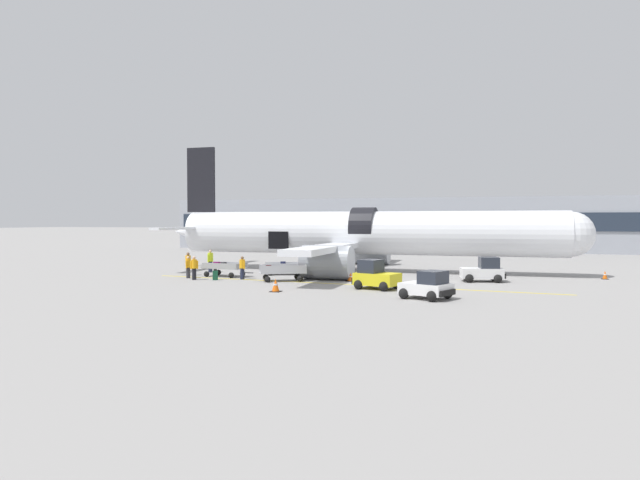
% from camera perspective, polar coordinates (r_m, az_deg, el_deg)
% --- Properties ---
extents(ground_plane, '(500.00, 500.00, 0.00)m').
position_cam_1_polar(ground_plane, '(38.16, 4.51, -4.15)').
color(ground_plane, gray).
extents(apron_marking_line, '(27.71, 3.09, 0.01)m').
position_cam_1_polar(apron_marking_line, '(36.54, 1.84, -4.41)').
color(apron_marking_line, yellow).
rests_on(apron_marking_line, ground_plane).
extents(terminal_strip, '(73.69, 12.99, 7.06)m').
position_cam_1_polar(terminal_strip, '(81.78, 11.39, 1.56)').
color(terminal_strip, '#9EA3AD').
rests_on(terminal_strip, ground_plane).
extents(airplane, '(33.97, 26.23, 10.38)m').
position_cam_1_polar(airplane, '(45.58, 3.93, 0.54)').
color(airplane, white).
rests_on(airplane, ground_plane).
extents(baggage_tug_lead, '(3.01, 2.33, 1.64)m').
position_cam_1_polar(baggage_tug_lead, '(39.35, 16.05, -3.01)').
color(baggage_tug_lead, white).
rests_on(baggage_tug_lead, ground_plane).
extents(baggage_tug_mid, '(2.95, 2.66, 1.48)m').
position_cam_1_polar(baggage_tug_mid, '(30.06, 10.73, -4.61)').
color(baggage_tug_mid, white).
rests_on(baggage_tug_mid, ground_plane).
extents(baggage_tug_rear, '(2.91, 2.52, 1.73)m').
position_cam_1_polar(baggage_tug_rear, '(34.03, 5.56, -3.66)').
color(baggage_tug_rear, yellow).
rests_on(baggage_tug_rear, ground_plane).
extents(baggage_cart_loading, '(4.00, 2.15, 1.06)m').
position_cam_1_polar(baggage_cart_loading, '(41.86, -9.49, -2.88)').
color(baggage_cart_loading, '#999BA0').
rests_on(baggage_cart_loading, ground_plane).
extents(baggage_cart_queued, '(3.89, 2.69, 0.95)m').
position_cam_1_polar(baggage_cart_queued, '(43.01, -3.54, -2.87)').
color(baggage_cart_queued, '#B7BABF').
rests_on(baggage_cart_queued, ground_plane).
extents(baggage_cart_empty, '(3.88, 2.71, 1.08)m').
position_cam_1_polar(baggage_cart_empty, '(38.36, -3.58, -3.27)').
color(baggage_cart_empty, '#B7BABF').
rests_on(baggage_cart_empty, ground_plane).
extents(ground_crew_loader_a, '(0.48, 0.59, 1.70)m').
position_cam_1_polar(ground_crew_loader_a, '(43.21, -13.05, -2.28)').
color(ground_crew_loader_a, '#1E2338').
rests_on(ground_crew_loader_a, ground_plane).
extents(ground_crew_loader_b, '(0.52, 0.51, 1.62)m').
position_cam_1_polar(ground_crew_loader_b, '(39.91, -12.48, -2.69)').
color(ground_crew_loader_b, black).
rests_on(ground_crew_loader_b, ground_plane).
extents(ground_crew_driver, '(0.38, 0.54, 1.55)m').
position_cam_1_polar(ground_crew_driver, '(41.17, -13.05, -2.60)').
color(ground_crew_driver, '#2D2D33').
rests_on(ground_crew_driver, ground_plane).
extents(ground_crew_supervisor, '(0.48, 0.62, 1.76)m').
position_cam_1_polar(ground_crew_supervisor, '(45.45, -10.91, -2.02)').
color(ground_crew_supervisor, '#1E2338').
rests_on(ground_crew_supervisor, ground_plane).
extents(ground_crew_helper, '(0.55, 0.48, 1.59)m').
position_cam_1_polar(ground_crew_helper, '(39.62, -7.78, -2.72)').
color(ground_crew_helper, '#1E2338').
rests_on(ground_crew_helper, ground_plane).
extents(suitcase_on_tarmac_upright, '(0.41, 0.35, 0.76)m').
position_cam_1_polar(suitcase_on_tarmac_upright, '(39.50, -10.43, -3.49)').
color(suitcase_on_tarmac_upright, '#14472D').
rests_on(suitcase_on_tarmac_upright, ground_plane).
extents(safety_cone_nose, '(0.45, 0.45, 0.59)m').
position_cam_1_polar(safety_cone_nose, '(44.09, 26.61, -3.17)').
color(safety_cone_nose, black).
rests_on(safety_cone_nose, ground_plane).
extents(safety_cone_engine_left, '(0.61, 0.61, 0.76)m').
position_cam_1_polar(safety_cone_engine_left, '(32.64, -4.46, -4.56)').
color(safety_cone_engine_left, black).
rests_on(safety_cone_engine_left, ground_plane).
extents(safety_cone_wingtip, '(0.61, 0.61, 0.58)m').
position_cam_1_polar(safety_cone_wingtip, '(38.15, 3.09, -3.74)').
color(safety_cone_wingtip, black).
rests_on(safety_cone_wingtip, ground_plane).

